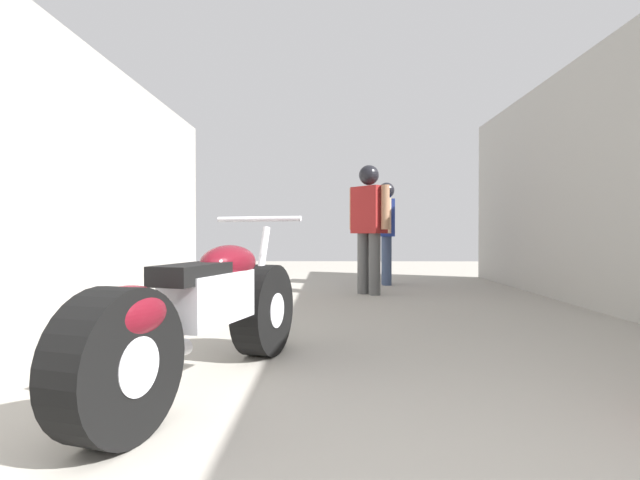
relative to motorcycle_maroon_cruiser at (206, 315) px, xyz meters
name	(u,v)px	position (x,y,z in m)	size (l,w,h in m)	color
ground_plane	(343,318)	(0.79, 2.09, -0.39)	(18.86, 18.86, 0.00)	#9E998E
garage_partition_left	(66,174)	(-1.93, 2.09, 1.02)	(0.08, 8.65, 2.82)	#A3A099
garage_partition_right	(628,172)	(3.51, 2.09, 1.02)	(0.08, 8.65, 2.82)	#A3A099
motorcycle_maroon_cruiser	(206,315)	(0.00, 0.00, 0.00)	(0.83, 1.98, 0.94)	black
mechanic_in_blue	(386,224)	(1.58, 5.11, 0.60)	(0.25, 0.65, 1.65)	#384766
mechanic_with_helmet	(369,217)	(1.19, 3.89, 0.66)	(0.55, 0.57, 1.75)	#4C4C4C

